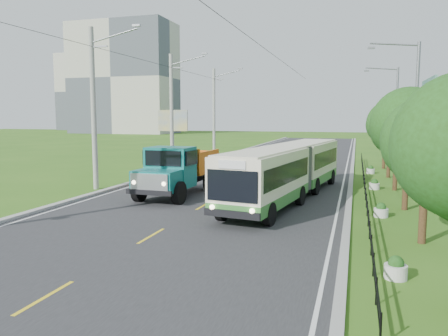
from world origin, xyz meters
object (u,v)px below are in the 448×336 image
at_px(tree_fifth, 391,126).
at_px(billboard_left, 173,124).
at_px(tree_second, 428,146).
at_px(streetlight_mid, 413,111).
at_px(planter_far, 371,170).
at_px(streetlight_far, 394,113).
at_px(pole_near, 94,108).
at_px(planter_front, 396,269).
at_px(tree_fourth, 398,133).
at_px(planter_near, 381,211).
at_px(pole_far, 214,112).
at_px(tree_back, 386,127).
at_px(dump_truck, 178,168).
at_px(billboard_right, 428,106).
at_px(planter_mid, 374,185).
at_px(pole_mid, 172,111).
at_px(bus, 288,168).
at_px(tree_third, 409,129).

distance_m(tree_fifth, billboard_left, 19.74).
xyz_separation_m(tree_second, billboard_left, (-19.36, 21.86, 0.35)).
bearing_deg(streetlight_mid, planter_far, 104.32).
xyz_separation_m(streetlight_mid, streetlight_far, (0.00, 14.00, 0.00)).
distance_m(pole_near, planter_front, 20.70).
relative_size(tree_second, tree_fourth, 0.98).
bearing_deg(billboard_left, tree_fifth, -11.28).
height_order(planter_front, planter_near, same).
distance_m(pole_far, planter_far, 20.70).
bearing_deg(tree_fifth, tree_second, -90.00).
distance_m(tree_back, dump_truck, 21.68).
bearing_deg(dump_truck, planter_far, 53.16).
xyz_separation_m(tree_second, billboard_right, (2.44, 17.86, 1.83)).
xyz_separation_m(planter_mid, dump_truck, (-11.04, -5.60, 1.35)).
bearing_deg(planter_near, tree_back, 86.43).
bearing_deg(planter_near, pole_far, 121.99).
relative_size(pole_mid, planter_far, 14.93).
xyz_separation_m(bus, dump_truck, (-6.28, -0.75, -0.12)).
distance_m(pole_mid, planter_far, 17.56).
xyz_separation_m(pole_far, tree_second, (18.12, -30.86, -1.57)).
height_order(tree_fifth, bus, tree_fifth).
bearing_deg(tree_fourth, tree_fifth, 90.00).
distance_m(planter_near, billboard_left, 25.78).
bearing_deg(bus, planter_mid, 53.98).
relative_size(bus, dump_truck, 2.19).
bearing_deg(tree_back, tree_fifth, -90.00).
height_order(streetlight_far, planter_mid, streetlight_far).
relative_size(tree_fourth, streetlight_mid, 0.60).
xyz_separation_m(pole_near, bus, (12.10, 0.15, -3.34)).
xyz_separation_m(pole_near, pole_far, (0.00, 24.00, 0.00)).
relative_size(streetlight_far, bus, 0.59).
xyz_separation_m(tree_second, planter_front, (-1.26, -4.14, -3.23)).
bearing_deg(planter_near, planter_front, -90.00).
height_order(tree_fifth, billboard_left, tree_fifth).
relative_size(pole_far, planter_far, 14.93).
bearing_deg(streetlight_mid, tree_second, -93.79).
distance_m(tree_second, billboard_right, 18.12).
height_order(pole_far, tree_second, pole_far).
bearing_deg(pole_mid, streetlight_far, 20.32).
distance_m(pole_far, planter_mid, 25.85).
relative_size(tree_back, billboard_left, 1.06).
distance_m(pole_mid, tree_second, 26.20).
xyz_separation_m(tree_fifth, billboard_right, (2.44, -0.14, 1.49)).
height_order(tree_third, bus, tree_third).
distance_m(tree_back, bus, 18.12).
relative_size(tree_third, bus, 0.39).
height_order(tree_second, streetlight_mid, streetlight_mid).
xyz_separation_m(pole_far, billboard_right, (20.56, -13.00, 0.25)).
xyz_separation_m(planter_front, billboard_left, (-18.10, 26.00, 3.58)).
bearing_deg(pole_mid, planter_mid, -22.54).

